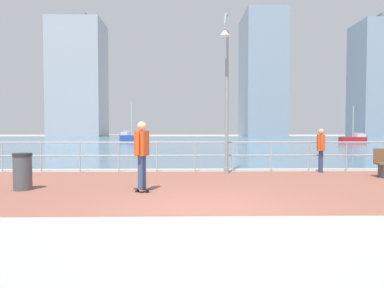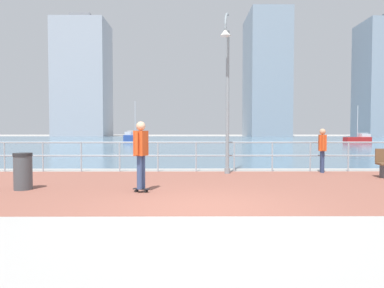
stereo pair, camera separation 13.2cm
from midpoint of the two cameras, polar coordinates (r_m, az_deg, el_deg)
name	(u,v)px [view 2 (the right image)]	position (r m, az deg, el deg)	size (l,w,h in m)	color
ground	(192,142)	(46.35, 0.00, 0.34)	(220.00, 220.00, 0.00)	#ADAAA5
brick_paving	(198,186)	(9.10, 1.49, -7.13)	(28.00, 6.49, 0.01)	#935647
harbor_water	(191,140)	(57.24, -0.06, 0.69)	(180.00, 88.00, 0.00)	slate
waterfront_railing	(196,151)	(12.25, 1.00, -1.19)	(25.25, 0.06, 1.10)	#9EADB7
lamppost	(227,85)	(11.65, 6.28, 9.94)	(0.41, 0.80, 5.52)	gray
skateboarder	(141,150)	(8.14, -8.23, -0.99)	(0.41, 0.55, 1.71)	black
bystander	(322,147)	(12.81, 21.58, -0.47)	(0.31, 0.56, 1.57)	navy
trash_bin	(23,171)	(9.44, -26.48, -4.17)	(0.46, 0.46, 0.93)	#474C51
sailboat_white	(135,137)	(50.82, -9.67, 1.11)	(4.01, 3.87, 5.98)	#284799
sailboat_blue	(358,139)	(48.84, 26.51, 0.75)	(3.57, 1.55, 4.86)	#B21E1E
tower_slate	(266,76)	(105.72, 12.51, 11.30)	(11.49, 17.41, 38.40)	#8493A3
tower_steel	(83,79)	(109.21, -18.08, 10.47)	(15.45, 12.80, 36.60)	#A3A8B2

